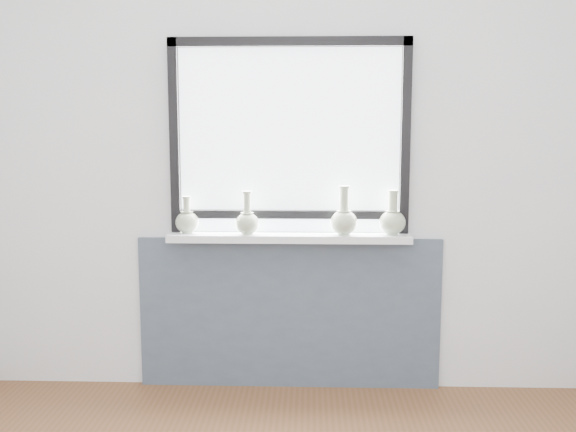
{
  "coord_description": "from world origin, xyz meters",
  "views": [
    {
      "loc": [
        0.11,
        -1.73,
        1.48
      ],
      "look_at": [
        0.0,
        1.55,
        1.02
      ],
      "focal_mm": 40.0,
      "sensor_mm": 36.0,
      "label": 1
    }
  ],
  "objects_px": {
    "vase_a": "(187,221)",
    "windowsill": "(289,237)",
    "vase_d": "(392,220)",
    "vase_b": "(247,221)",
    "vase_c": "(344,220)"
  },
  "relations": [
    {
      "from": "windowsill",
      "to": "vase_a",
      "type": "relative_size",
      "value": 6.52
    },
    {
      "from": "vase_a",
      "to": "vase_b",
      "type": "distance_m",
      "value": 0.34
    },
    {
      "from": "windowsill",
      "to": "vase_a",
      "type": "distance_m",
      "value": 0.57
    },
    {
      "from": "vase_c",
      "to": "vase_a",
      "type": "bearing_deg",
      "value": 177.78
    },
    {
      "from": "vase_b",
      "to": "vase_c",
      "type": "relative_size",
      "value": 0.89
    },
    {
      "from": "vase_b",
      "to": "vase_c",
      "type": "bearing_deg",
      "value": 0.2
    },
    {
      "from": "vase_a",
      "to": "windowsill",
      "type": "bearing_deg",
      "value": -0.88
    },
    {
      "from": "vase_d",
      "to": "vase_a",
      "type": "bearing_deg",
      "value": 179.47
    },
    {
      "from": "vase_a",
      "to": "vase_c",
      "type": "xyz_separation_m",
      "value": [
        0.86,
        -0.03,
        0.02
      ]
    },
    {
      "from": "windowsill",
      "to": "vase_d",
      "type": "distance_m",
      "value": 0.57
    },
    {
      "from": "vase_b",
      "to": "vase_c",
      "type": "xyz_separation_m",
      "value": [
        0.52,
        0.0,
        0.01
      ]
    },
    {
      "from": "vase_a",
      "to": "vase_c",
      "type": "height_order",
      "value": "vase_c"
    },
    {
      "from": "windowsill",
      "to": "vase_b",
      "type": "height_order",
      "value": "vase_b"
    },
    {
      "from": "windowsill",
      "to": "vase_d",
      "type": "xyz_separation_m",
      "value": [
        0.56,
        -0.0,
        0.1
      ]
    },
    {
      "from": "vase_d",
      "to": "windowsill",
      "type": "bearing_deg",
      "value": 179.81
    }
  ]
}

